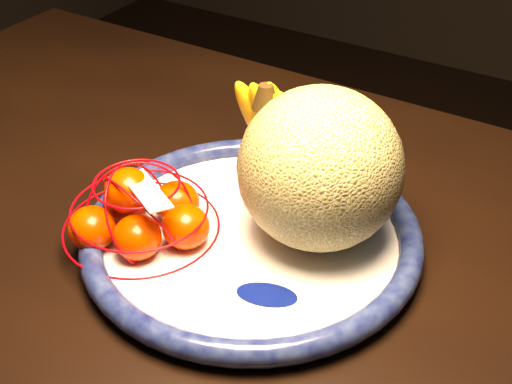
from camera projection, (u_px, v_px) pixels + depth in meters
The scene contains 6 objects.
dining_table at pixel (265, 339), 0.81m from camera, with size 1.57×0.96×0.78m.
fruit_bowl at pixel (251, 236), 0.81m from camera, with size 0.39×0.39×0.03m.
cantaloupe at pixel (320, 169), 0.76m from camera, with size 0.18×0.18×0.18m, color olive.
banana_bunch at pixel (282, 133), 0.82m from camera, with size 0.12×0.11×0.18m.
mandarin_bag at pixel (141, 214), 0.79m from camera, with size 0.24×0.24×0.11m.
price_tag at pixel (146, 191), 0.75m from camera, with size 0.07×0.03×0.00m, color white.
Camera 1 is at (0.34, -0.52, 1.31)m, focal length 50.00 mm.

